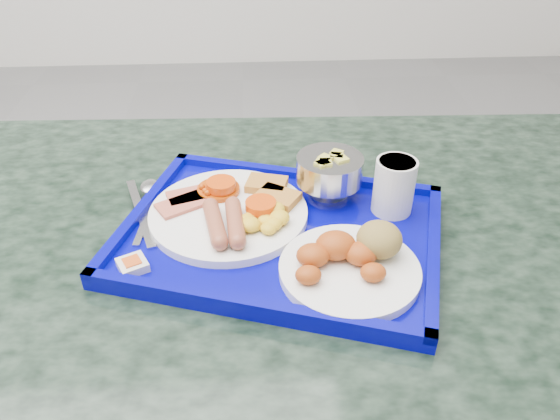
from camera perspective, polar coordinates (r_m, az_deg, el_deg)
The scene contains 9 objects.
table at distance 0.95m, azimuth 2.38°, elevation -14.15°, with size 1.36×0.93×0.83m.
tray at distance 0.81m, azimuth 0.00°, elevation -2.67°, with size 0.53×0.46×0.03m.
main_plate at distance 0.83m, azimuth -4.87°, elevation -0.08°, with size 0.24×0.24×0.04m.
bread_plate at distance 0.73m, azimuth 7.57°, elevation -5.15°, with size 0.19×0.19×0.06m.
fruit_bowl at distance 0.86m, azimuth 5.20°, elevation 4.14°, with size 0.11×0.11×0.07m.
juice_cup at distance 0.84m, azimuth 11.85°, elevation 2.62°, with size 0.06×0.06×0.09m.
spoon at distance 0.90m, azimuth -13.57°, elevation 1.56°, with size 0.03×0.18×0.01m.
knife at distance 0.87m, azimuth -14.39°, elevation -0.21°, with size 0.01×0.19×0.00m, color #A9A9AC.
jam_packet at distance 0.76m, azimuth -15.16°, elevation -5.56°, with size 0.05×0.05×0.01m.
Camera 1 is at (0.71, -0.72, 1.34)m, focal length 35.00 mm.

